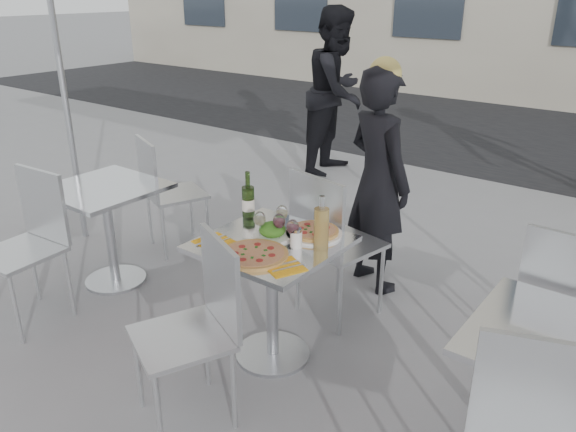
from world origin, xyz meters
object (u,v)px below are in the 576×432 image
Objects in this scene: side_table_left at (107,214)px; napkin_left at (214,241)px; side_chair_rfar at (571,306)px; wineglass_white_a at (260,220)px; pizza_near at (254,254)px; wineglass_red_a at (279,222)px; pizza_far at (314,232)px; wineglass_white_b at (282,213)px; wineglass_red_b at (293,228)px; carafe at (321,227)px; sugar_shaker at (296,238)px; woman_diner at (378,181)px; side_chair_lfar at (163,186)px; main_table at (272,275)px; pedestrian_a at (337,92)px; chair_far at (329,235)px; side_chair_lnear at (31,234)px; napkin_right at (284,266)px; salad_plate at (272,231)px; side_table_right at (556,381)px; chair_near at (200,317)px; wine_bottle at (248,201)px.

napkin_left reaches higher than side_table_left.
wineglass_white_a is at bearing 21.21° from side_chair_rfar.
wineglass_red_a is at bearing 94.41° from pizza_near.
napkin_left is (-0.38, -0.41, -0.01)m from pizza_far.
wineglass_white_b is 1.00× the size of wineglass_red_b.
carafe is 0.15m from sugar_shaker.
woman_diner reaches higher than wineglass_white_a.
pizza_far is at bearing 22.80° from wineglass_white_b.
wineglass_white_b is (1.57, -0.47, 0.30)m from side_chair_lfar.
wineglass_red_b is at bearing 6.13° from main_table.
pizza_near is 0.25m from wineglass_red_a.
chair_far is at bearing -155.23° from pedestrian_a.
side_chair_lnear is 1.77m from wineglass_red_b.
sugar_shaker is at bearing 115.34° from chair_far.
pizza_far is (0.11, -0.93, -0.02)m from woman_diner.
chair_far is 0.58m from wineglass_red_a.
chair_far reaches higher than napkin_right.
woman_diner is 1.10m from salad_plate.
napkin_right is at bearing -93.11° from carafe.
side_table_right is 3.41× the size of salad_plate.
side_chair_lnear is (-1.52, -0.56, 0.04)m from main_table.
napkin_right is (-0.02, -0.30, -0.11)m from carafe.
napkin_left is at bearing 149.03° from chair_near.
main_table is 1.50m from side_table_right.
side_chair_rfar is 6.46× the size of wineglass_red_b.
wine_bottle reaches higher than wineglass_white_a.
salad_plate is at bearing -177.29° from side_chair_lfar.
pizza_far is at bearing 46.15° from wineglass_white_a.
side_chair_lfar is 0.60× the size of woman_diner.
wineglass_red_a is (0.10, 0.04, 0.00)m from wineglass_white_a.
side_table_left is 0.48× the size of woman_diner.
side_table_right is 0.79× the size of chair_near.
pedestrian_a is at bearing -65.82° from side_chair_lfar.
chair_near is 6.05× the size of wineglass_red_a.
salad_plate is 1.06× the size of napkin_left.
wine_bottle is at bearing 156.72° from salad_plate.
woman_diner is 1.14m from wineglass_red_b.
chair_near reaches higher than pizza_far.
salad_plate is at bearing -134.60° from pizza_far.
napkin_right is at bearing -63.60° from wineglass_red_b.
napkin_right is at bearing -171.09° from side_table_right.
chair_far is 4.86× the size of napkin_left.
pizza_near is at bearing -102.30° from pizza_far.
wine_bottle is at bearing 109.56° from napkin_left.
napkin_left is at bearing -149.18° from carafe.
side_table_left is 3.13× the size of napkin_right.
pedestrian_a reaches higher than salad_plate.
sugar_shaker is (0.13, -0.53, 0.21)m from chair_far.
side_chair_lnear is at bearing -166.89° from pizza_near.
chair_far is at bearing 83.96° from salad_plate.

